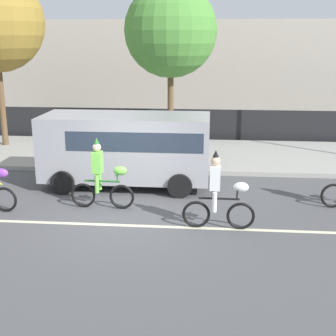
% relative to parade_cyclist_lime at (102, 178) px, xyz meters
% --- Properties ---
extents(ground_plane, '(80.00, 80.00, 0.00)m').
position_rel_parade_cyclist_lime_xyz_m(ground_plane, '(0.71, -0.65, -0.84)').
color(ground_plane, '#4C4C4F').
extents(road_centre_line, '(36.00, 0.14, 0.01)m').
position_rel_parade_cyclist_lime_xyz_m(road_centre_line, '(0.71, -1.15, -0.84)').
color(road_centre_line, beige).
rests_on(road_centre_line, ground).
extents(sidewalk_curb, '(60.00, 5.00, 0.15)m').
position_rel_parade_cyclist_lime_xyz_m(sidewalk_curb, '(0.71, 5.85, -0.77)').
color(sidewalk_curb, '#9E9B93').
rests_on(sidewalk_curb, ground).
extents(fence_line, '(40.00, 0.08, 1.40)m').
position_rel_parade_cyclist_lime_xyz_m(fence_line, '(0.71, 8.75, -0.14)').
color(fence_line, black).
rests_on(fence_line, ground).
extents(building_backdrop, '(28.00, 8.00, 5.33)m').
position_rel_parade_cyclist_lime_xyz_m(building_backdrop, '(-0.96, 17.35, 1.82)').
color(building_backdrop, '#B2A899').
rests_on(building_backdrop, ground).
extents(parade_cyclist_lime, '(1.72, 0.50, 1.92)m').
position_rel_parade_cyclist_lime_xyz_m(parade_cyclist_lime, '(0.00, 0.00, 0.00)').
color(parade_cyclist_lime, black).
rests_on(parade_cyclist_lime, ground).
extents(parade_cyclist_zebra, '(1.72, 0.50, 1.92)m').
position_rel_parade_cyclist_lime_xyz_m(parade_cyclist_zebra, '(3.05, -1.12, 0.00)').
color(parade_cyclist_zebra, black).
rests_on(parade_cyclist_zebra, ground).
extents(parked_van_grey, '(5.00, 2.22, 2.18)m').
position_rel_parade_cyclist_lime_xyz_m(parked_van_grey, '(0.35, 2.05, 0.44)').
color(parked_van_grey, '#99999E').
rests_on(parked_van_grey, ground).
extents(street_tree_near_lamp, '(3.58, 3.58, 6.31)m').
position_rel_parade_cyclist_lime_xyz_m(street_tree_near_lamp, '(1.19, 7.07, 3.81)').
color(street_tree_near_lamp, brown).
rests_on(street_tree_near_lamp, sidewalk_curb).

